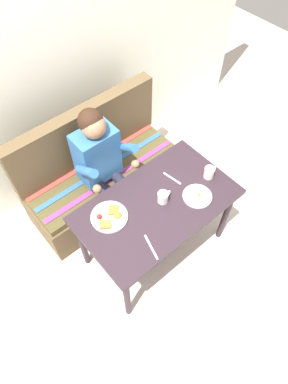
{
  "coord_description": "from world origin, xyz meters",
  "views": [
    {
      "loc": [
        -0.97,
        -0.98,
        2.81
      ],
      "look_at": [
        0.0,
        0.15,
        0.72
      ],
      "focal_mm": 31.61,
      "sensor_mm": 36.0,
      "label": 1
    }
  ],
  "objects_px": {
    "table": "(157,210)",
    "knife": "(151,247)",
    "couch": "(101,175)",
    "coffee_mug_second": "(163,197)",
    "fork": "(172,178)",
    "plate_eggs": "(197,196)",
    "coffee_mug": "(209,172)",
    "plate_breakfast": "(109,217)",
    "person": "(102,161)"
  },
  "relations": [
    {
      "from": "table",
      "to": "plate_eggs",
      "type": "xyz_separation_m",
      "value": [
        0.27,
        -0.15,
        0.09
      ]
    },
    {
      "from": "coffee_mug_second",
      "to": "plate_eggs",
      "type": "bearing_deg",
      "value": -32.78
    },
    {
      "from": "table",
      "to": "coffee_mug_second",
      "type": "distance_m",
      "value": 0.14
    },
    {
      "from": "table",
      "to": "plate_eggs",
      "type": "distance_m",
      "value": 0.32
    },
    {
      "from": "table",
      "to": "knife",
      "type": "distance_m",
      "value": 0.37
    },
    {
      "from": "fork",
      "to": "knife",
      "type": "distance_m",
      "value": 0.61
    },
    {
      "from": "couch",
      "to": "fork",
      "type": "distance_m",
      "value": 0.81
    },
    {
      "from": "coffee_mug_second",
      "to": "plate_breakfast",
      "type": "bearing_deg",
      "value": 160.39
    },
    {
      "from": "table",
      "to": "couch",
      "type": "distance_m",
      "value": 0.83
    },
    {
      "from": "table",
      "to": "fork",
      "type": "xyz_separation_m",
      "value": [
        0.25,
        0.1,
        0.08
      ]
    },
    {
      "from": "coffee_mug",
      "to": "knife",
      "type": "relative_size",
      "value": 0.59
    },
    {
      "from": "table",
      "to": "plate_breakfast",
      "type": "height_order",
      "value": "plate_breakfast"
    },
    {
      "from": "plate_breakfast",
      "to": "plate_eggs",
      "type": "distance_m",
      "value": 0.67
    },
    {
      "from": "table",
      "to": "coffee_mug_second",
      "type": "bearing_deg",
      "value": -6.98
    },
    {
      "from": "plate_breakfast",
      "to": "fork",
      "type": "distance_m",
      "value": 0.59
    },
    {
      "from": "plate_eggs",
      "to": "knife",
      "type": "distance_m",
      "value": 0.55
    },
    {
      "from": "plate_breakfast",
      "to": "coffee_mug_second",
      "type": "height_order",
      "value": "coffee_mug_second"
    },
    {
      "from": "couch",
      "to": "fork",
      "type": "bearing_deg",
      "value": -69.65
    },
    {
      "from": "table",
      "to": "fork",
      "type": "distance_m",
      "value": 0.28
    },
    {
      "from": "table",
      "to": "coffee_mug_second",
      "type": "relative_size",
      "value": 10.17
    },
    {
      "from": "plate_eggs",
      "to": "table",
      "type": "bearing_deg",
      "value": 151.36
    },
    {
      "from": "plate_breakfast",
      "to": "knife",
      "type": "bearing_deg",
      "value": -78.63
    },
    {
      "from": "person",
      "to": "plate_eggs",
      "type": "height_order",
      "value": "person"
    },
    {
      "from": "fork",
      "to": "plate_eggs",
      "type": "bearing_deg",
      "value": -93.1
    },
    {
      "from": "coffee_mug",
      "to": "couch",
      "type": "bearing_deg",
      "value": 119.9
    },
    {
      "from": "couch",
      "to": "plate_breakfast",
      "type": "relative_size",
      "value": 5.38
    },
    {
      "from": "couch",
      "to": "coffee_mug_second",
      "type": "height_order",
      "value": "couch"
    },
    {
      "from": "table",
      "to": "plate_breakfast",
      "type": "relative_size",
      "value": 4.48
    },
    {
      "from": "table",
      "to": "plate_breakfast",
      "type": "bearing_deg",
      "value": 158.64
    },
    {
      "from": "table",
      "to": "knife",
      "type": "height_order",
      "value": "knife"
    },
    {
      "from": "plate_breakfast",
      "to": "couch",
      "type": "bearing_deg",
      "value": 61.59
    },
    {
      "from": "couch",
      "to": "coffee_mug",
      "type": "xyz_separation_m",
      "value": [
        0.48,
        -0.83,
        0.45
      ]
    },
    {
      "from": "plate_eggs",
      "to": "fork",
      "type": "bearing_deg",
      "value": 95.66
    },
    {
      "from": "fork",
      "to": "table",
      "type": "bearing_deg",
      "value": -166.58
    },
    {
      "from": "table",
      "to": "fork",
      "type": "relative_size",
      "value": 7.06
    },
    {
      "from": "table",
      "to": "couch",
      "type": "xyz_separation_m",
      "value": [
        0.0,
        0.76,
        -0.32
      ]
    },
    {
      "from": "coffee_mug",
      "to": "fork",
      "type": "height_order",
      "value": "coffee_mug"
    },
    {
      "from": "person",
      "to": "plate_eggs",
      "type": "bearing_deg",
      "value": -65.31
    },
    {
      "from": "knife",
      "to": "couch",
      "type": "bearing_deg",
      "value": 90.63
    },
    {
      "from": "plate_breakfast",
      "to": "coffee_mug_second",
      "type": "distance_m",
      "value": 0.42
    },
    {
      "from": "couch",
      "to": "coffee_mug",
      "type": "distance_m",
      "value": 1.06
    },
    {
      "from": "table",
      "to": "person",
      "type": "distance_m",
      "value": 0.6
    },
    {
      "from": "fork",
      "to": "knife",
      "type": "height_order",
      "value": "same"
    },
    {
      "from": "plate_eggs",
      "to": "knife",
      "type": "height_order",
      "value": "plate_eggs"
    },
    {
      "from": "plate_eggs",
      "to": "coffee_mug",
      "type": "distance_m",
      "value": 0.23
    },
    {
      "from": "person",
      "to": "plate_breakfast",
      "type": "height_order",
      "value": "person"
    },
    {
      "from": "fork",
      "to": "coffee_mug",
      "type": "bearing_deg",
      "value": -44.66
    },
    {
      "from": "coffee_mug",
      "to": "plate_breakfast",
      "type": "bearing_deg",
      "value": 166.21
    },
    {
      "from": "coffee_mug",
      "to": "knife",
      "type": "bearing_deg",
      "value": -167.22
    },
    {
      "from": "couch",
      "to": "plate_eggs",
      "type": "bearing_deg",
      "value": -73.46
    }
  ]
}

